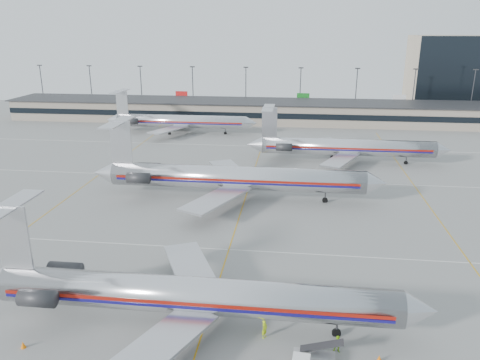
# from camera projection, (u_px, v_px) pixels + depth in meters

# --- Properties ---
(ground) EXTENTS (260.00, 260.00, 0.00)m
(ground) POSITION_uv_depth(u_px,v_px,m) (216.00, 290.00, 51.45)
(ground) COLOR gray
(ground) RESTS_ON ground
(apron_markings) EXTENTS (160.00, 0.15, 0.02)m
(apron_markings) POSITION_uv_depth(u_px,v_px,m) (229.00, 250.00, 60.88)
(apron_markings) COLOR silver
(apron_markings) RESTS_ON ground
(terminal) EXTENTS (162.00, 17.00, 6.25)m
(terminal) POSITION_uv_depth(u_px,v_px,m) (270.00, 111.00, 142.92)
(terminal) COLOR gray
(terminal) RESTS_ON ground
(light_mast_row) EXTENTS (163.60, 0.40, 15.28)m
(light_mast_row) POSITION_uv_depth(u_px,v_px,m) (273.00, 88.00, 154.47)
(light_mast_row) COLOR #38383D
(light_mast_row) RESTS_ON ground
(distant_building) EXTENTS (30.00, 20.00, 25.00)m
(distant_building) POSITION_uv_depth(u_px,v_px,m) (455.00, 73.00, 161.23)
(distant_building) COLOR tan
(distant_building) RESTS_ON ground
(jet_foreground) EXTENTS (44.71, 26.33, 11.70)m
(jet_foreground) POSITION_uv_depth(u_px,v_px,m) (186.00, 294.00, 44.44)
(jet_foreground) COLOR silver
(jet_foreground) RESTS_ON ground
(jet_second_row) EXTENTS (49.41, 29.09, 12.93)m
(jet_second_row) POSITION_uv_depth(u_px,v_px,m) (230.00, 177.00, 77.98)
(jet_second_row) COLOR silver
(jet_second_row) RESTS_ON ground
(jet_third_row) EXTENTS (42.62, 26.22, 11.65)m
(jet_third_row) POSITION_uv_depth(u_px,v_px,m) (343.00, 147.00, 99.36)
(jet_third_row) COLOR silver
(jet_third_row) RESTS_ON ground
(jet_back_row) EXTENTS (41.79, 25.71, 11.43)m
(jet_back_row) POSITION_uv_depth(u_px,v_px,m) (178.00, 121.00, 127.09)
(jet_back_row) COLOR silver
(jet_back_row) RESTS_ON ground
(belt_loader) EXTENTS (4.28, 1.49, 2.24)m
(belt_loader) POSITION_uv_depth(u_px,v_px,m) (315.00, 355.00, 40.41)
(belt_loader) COLOR #9A9A9A
(belt_loader) RESTS_ON ground
(ramp_worker_near) EXTENTS (0.70, 0.78, 1.80)m
(ramp_worker_near) POSITION_uv_depth(u_px,v_px,m) (264.00, 329.00, 43.37)
(ramp_worker_near) COLOR #C2E615
(ramp_worker_near) RESTS_ON ground
(ramp_worker_far) EXTENTS (0.85, 0.70, 1.64)m
(ramp_worker_far) POSITION_uv_depth(u_px,v_px,m) (338.00, 344.00, 41.42)
(ramp_worker_far) COLOR #9ADD14
(ramp_worker_far) RESTS_ON ground
(cone_right) EXTENTS (0.59, 0.59, 0.68)m
(cone_right) POSITION_uv_depth(u_px,v_px,m) (379.00, 359.00, 40.33)
(cone_right) COLOR orange
(cone_right) RESTS_ON ground
(cone_left) EXTENTS (0.52, 0.52, 0.65)m
(cone_left) POSITION_uv_depth(u_px,v_px,m) (23.00, 345.00, 42.13)
(cone_left) COLOR orange
(cone_left) RESTS_ON ground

